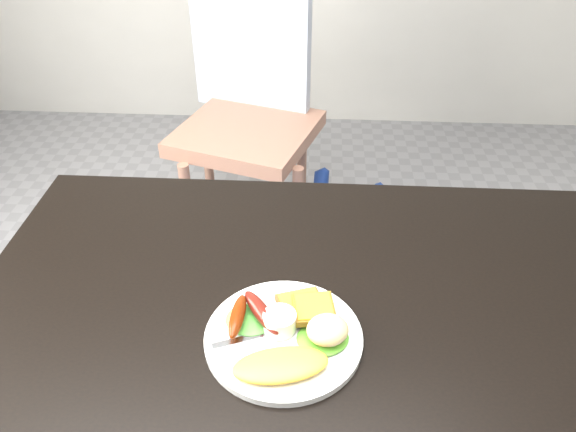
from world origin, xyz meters
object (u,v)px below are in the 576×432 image
(dining_table, at_px, (323,325))
(plate, at_px, (284,338))
(dining_chair, at_px, (247,133))
(person, at_px, (289,164))

(dining_table, distance_m, plate, 0.09)
(plate, bearing_deg, dining_table, 41.47)
(dining_table, relative_size, plate, 4.89)
(dining_chair, bearing_deg, dining_table, -58.93)
(dining_chair, height_order, plate, plate)
(person, height_order, plate, person)
(person, bearing_deg, plate, 110.75)
(dining_table, distance_m, person, 0.64)
(person, xyz_separation_m, plate, (0.03, -0.68, 0.10))
(person, distance_m, plate, 0.69)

